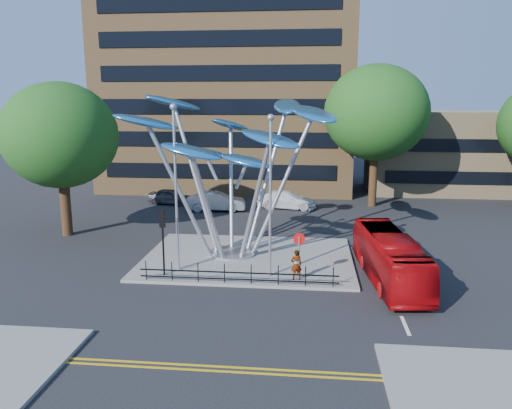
# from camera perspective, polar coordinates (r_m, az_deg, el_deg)

# --- Properties ---
(ground) EXTENTS (120.00, 120.00, 0.00)m
(ground) POSITION_cam_1_polar(r_m,az_deg,el_deg) (23.59, -0.22, -10.87)
(ground) COLOR black
(ground) RESTS_ON ground
(traffic_island) EXTENTS (12.00, 9.00, 0.15)m
(traffic_island) POSITION_cam_1_polar(r_m,az_deg,el_deg) (29.26, -0.90, -6.13)
(traffic_island) COLOR slate
(traffic_island) RESTS_ON ground
(double_yellow_near) EXTENTS (40.00, 0.12, 0.01)m
(double_yellow_near) POSITION_cam_1_polar(r_m,az_deg,el_deg) (18.25, -2.37, -18.11)
(double_yellow_near) COLOR gold
(double_yellow_near) RESTS_ON ground
(double_yellow_far) EXTENTS (40.00, 0.12, 0.01)m
(double_yellow_far) POSITION_cam_1_polar(r_m,az_deg,el_deg) (17.99, -2.52, -18.59)
(double_yellow_far) COLOR gold
(double_yellow_far) RESTS_ON ground
(brick_tower) EXTENTS (25.00, 15.00, 30.00)m
(brick_tower) POSITION_cam_1_polar(r_m,az_deg,el_deg) (54.59, -2.99, 18.05)
(brick_tower) COLOR olive
(brick_tower) RESTS_ON ground
(low_building_near) EXTENTS (15.00, 8.00, 8.00)m
(low_building_near) POSITION_cam_1_polar(r_m,az_deg,el_deg) (53.64, 20.81, 5.64)
(low_building_near) COLOR tan
(low_building_near) RESTS_ON ground
(tree_right) EXTENTS (8.80, 8.80, 12.11)m
(tree_right) POSITION_cam_1_polar(r_m,az_deg,el_deg) (44.00, 13.58, 10.15)
(tree_right) COLOR black
(tree_right) RESTS_ON ground
(tree_left) EXTENTS (7.60, 7.60, 10.32)m
(tree_left) POSITION_cam_1_polar(r_m,az_deg,el_deg) (35.68, -21.49, 7.33)
(tree_left) COLOR black
(tree_left) RESTS_ON ground
(leaf_sculpture) EXTENTS (12.72, 9.54, 9.51)m
(leaf_sculpture) POSITION_cam_1_polar(r_m,az_deg,el_deg) (28.74, -2.91, 7.38)
(leaf_sculpture) COLOR #9EA0A5
(leaf_sculpture) RESTS_ON traffic_island
(street_lamp_left) EXTENTS (0.36, 0.36, 8.80)m
(street_lamp_left) POSITION_cam_1_polar(r_m,az_deg,el_deg) (26.32, -9.20, 3.50)
(street_lamp_left) COLOR #9EA0A5
(street_lamp_left) RESTS_ON traffic_island
(street_lamp_right) EXTENTS (0.36, 0.36, 8.30)m
(street_lamp_right) POSITION_cam_1_polar(r_m,az_deg,el_deg) (25.02, 1.65, 2.61)
(street_lamp_right) COLOR #9EA0A5
(street_lamp_right) RESTS_ON traffic_island
(traffic_light_island) EXTENTS (0.28, 0.18, 3.42)m
(traffic_light_island) POSITION_cam_1_polar(r_m,az_deg,el_deg) (26.05, -10.63, -2.79)
(traffic_light_island) COLOR black
(traffic_light_island) RESTS_ON traffic_island
(no_entry_sign_island) EXTENTS (0.60, 0.10, 2.45)m
(no_entry_sign_island) POSITION_cam_1_polar(r_m,az_deg,el_deg) (25.22, 4.94, -5.00)
(no_entry_sign_island) COLOR #9EA0A5
(no_entry_sign_island) RESTS_ON traffic_island
(pedestrian_railing_front) EXTENTS (10.00, 0.06, 1.00)m
(pedestrian_railing_front) POSITION_cam_1_polar(r_m,az_deg,el_deg) (25.08, -2.09, -8.11)
(pedestrian_railing_front) COLOR black
(pedestrian_railing_front) RESTS_ON traffic_island
(red_bus) EXTENTS (2.95, 9.05, 2.48)m
(red_bus) POSITION_cam_1_polar(r_m,az_deg,el_deg) (26.51, 14.99, -5.84)
(red_bus) COLOR #9F070B
(red_bus) RESTS_ON ground
(pedestrian) EXTENTS (0.65, 0.51, 1.58)m
(pedestrian) POSITION_cam_1_polar(r_m,az_deg,el_deg) (25.48, 4.62, -6.89)
(pedestrian) COLOR gray
(pedestrian) RESTS_ON traffic_island
(parked_car_left) EXTENTS (4.26, 2.25, 1.38)m
(parked_car_left) POSITION_cam_1_polar(r_m,az_deg,el_deg) (44.97, -9.68, 0.91)
(parked_car_left) COLOR #404147
(parked_car_left) RESTS_ON ground
(parked_car_mid) EXTENTS (4.99, 2.13, 1.60)m
(parked_car_mid) POSITION_cam_1_polar(r_m,az_deg,el_deg) (41.75, -4.57, 0.35)
(parked_car_mid) COLOR #A8ACB0
(parked_car_mid) RESTS_ON ground
(parked_car_right) EXTENTS (5.26, 2.61, 1.47)m
(parked_car_right) POSITION_cam_1_polar(r_m,az_deg,el_deg) (42.73, 3.54, 0.54)
(parked_car_right) COLOR white
(parked_car_right) RESTS_ON ground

